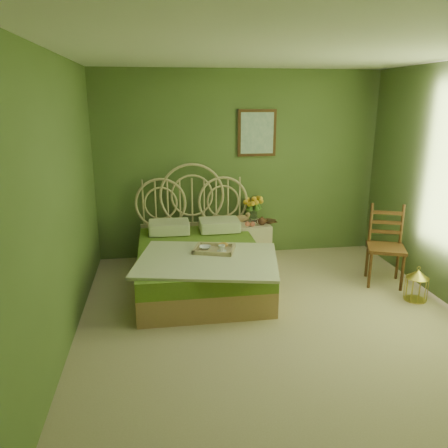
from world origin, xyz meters
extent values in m
plane|color=tan|center=(0.00, 0.00, 0.00)|extent=(4.50, 4.50, 0.00)
plane|color=silver|center=(0.00, 0.00, 2.60)|extent=(4.50, 4.50, 0.00)
plane|color=#556C38|center=(0.00, 2.25, 1.30)|extent=(4.00, 0.00, 4.00)
plane|color=#556C38|center=(-2.00, 0.00, 1.30)|extent=(0.00, 4.50, 4.50)
cube|color=#3C2110|center=(0.24, 2.23, 1.75)|extent=(0.54, 0.03, 0.64)
cube|color=beige|center=(0.24, 2.21, 1.75)|extent=(0.46, 0.01, 0.56)
cube|color=tan|center=(-0.69, 1.13, 0.14)|extent=(1.45, 1.93, 0.29)
cube|color=olive|center=(-0.69, 1.13, 0.39)|extent=(1.45, 1.93, 0.19)
cube|color=beige|center=(-0.64, 0.70, 0.50)|extent=(1.73, 1.45, 0.03)
cube|color=beige|center=(-1.02, 1.80, 0.57)|extent=(0.53, 0.39, 0.15)
cube|color=beige|center=(-0.35, 1.80, 0.57)|extent=(0.53, 0.39, 0.15)
cube|color=tan|center=(-0.53, 0.94, 0.50)|extent=(0.54, 0.47, 0.04)
ellipsoid|color=#B77A38|center=(-0.41, 1.03, 0.55)|extent=(0.12, 0.07, 0.05)
cube|color=beige|center=(0.14, 1.98, 0.26)|extent=(0.47, 0.47, 0.52)
cylinder|color=silver|center=(0.19, 2.09, 0.61)|extent=(0.10, 0.10, 0.18)
ellipsoid|color=tan|center=(0.01, 2.07, 0.57)|extent=(0.21, 0.11, 0.10)
sphere|color=#D86954|center=(0.05, 1.84, 0.56)|extent=(0.07, 0.07, 0.07)
sphere|color=#D86954|center=(0.11, 1.82, 0.56)|extent=(0.07, 0.07, 0.07)
cube|color=#3C2110|center=(1.57, 0.87, 0.46)|extent=(0.55, 0.55, 0.04)
cylinder|color=#3C2110|center=(1.38, 0.69, 0.23)|extent=(0.04, 0.04, 0.46)
cylinder|color=#3C2110|center=(1.75, 0.69, 0.23)|extent=(0.04, 0.04, 0.46)
cylinder|color=#3C2110|center=(1.38, 1.05, 0.23)|extent=(0.04, 0.04, 0.46)
cylinder|color=#3C2110|center=(1.75, 1.05, 0.23)|extent=(0.04, 0.04, 0.46)
cube|color=#3C2110|center=(1.57, 1.05, 0.71)|extent=(0.36, 0.17, 0.51)
cylinder|color=gold|center=(1.70, 0.37, 0.01)|extent=(0.24, 0.24, 0.01)
cylinder|color=gold|center=(1.70, 0.37, 0.13)|extent=(0.24, 0.24, 0.27)
cone|color=gold|center=(1.70, 0.37, 0.32)|extent=(0.24, 0.24, 0.10)
imported|color=#381E0F|center=(0.32, 2.00, 0.53)|extent=(0.20, 0.24, 0.02)
imported|color=#472819|center=(0.32, 2.00, 0.55)|extent=(0.23, 0.25, 0.02)
imported|color=white|center=(-0.63, 0.99, 0.54)|extent=(0.16, 0.16, 0.03)
imported|color=white|center=(-0.45, 0.88, 0.56)|extent=(0.10, 0.10, 0.08)
camera|label=1|loc=(-1.13, -3.79, 2.20)|focal=35.00mm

